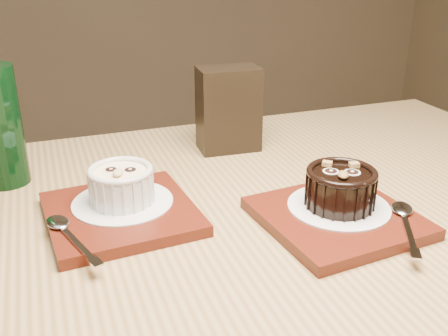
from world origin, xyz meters
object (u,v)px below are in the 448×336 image
at_px(tray_right, 337,218).
at_px(condiment_stand, 229,109).
at_px(table, 225,289).
at_px(ramekin_dark, 341,186).
at_px(tray_left, 121,214).
at_px(ramekin_white, 121,183).

relative_size(tray_right, condiment_stand, 1.29).
bearing_deg(table, condiment_stand, 73.63).
distance_m(tray_right, ramekin_dark, 0.04).
bearing_deg(tray_left, condiment_stand, 45.59).
bearing_deg(tray_left, ramekin_white, 74.80).
relative_size(ramekin_white, ramekin_dark, 0.94).
height_order(table, condiment_stand, condiment_stand).
distance_m(table, tray_left, 0.17).
relative_size(tray_left, ramekin_dark, 2.03).
xyz_separation_m(table, tray_right, (0.14, -0.02, 0.10)).
height_order(tray_left, ramekin_dark, ramekin_dark).
bearing_deg(ramekin_white, ramekin_dark, -0.66).
bearing_deg(ramekin_white, condiment_stand, 60.81).
distance_m(tray_left, tray_right, 0.27).
height_order(tray_left, tray_right, same).
xyz_separation_m(tray_left, tray_right, (0.26, -0.08, 0.00)).
height_order(tray_left, condiment_stand, condiment_stand).
distance_m(ramekin_white, condiment_stand, 0.27).
bearing_deg(table, tray_left, 154.04).
xyz_separation_m(ramekin_dark, condiment_stand, (-0.07, 0.27, 0.03)).
bearing_deg(ramekin_dark, condiment_stand, 126.29).
height_order(ramekin_white, condiment_stand, condiment_stand).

